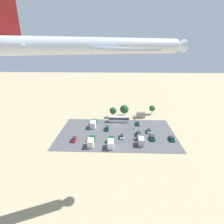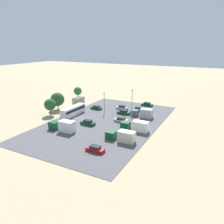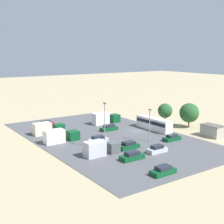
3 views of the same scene
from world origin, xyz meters
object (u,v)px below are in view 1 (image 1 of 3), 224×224
at_px(parked_car_6, 107,128).
at_px(parked_truck_3, 111,143).
at_px(parked_car_7, 152,138).
at_px(parked_truck_0, 91,142).
at_px(parked_car_2, 149,131).
at_px(parked_truck_2, 93,124).
at_px(parked_car_4, 172,139).
at_px(parked_car_1, 139,134).
at_px(parked_truck_1, 141,140).
at_px(parked_car_5, 122,136).
at_px(airplane, 106,46).
at_px(parked_car_3, 74,139).
at_px(parked_car_0, 137,123).
at_px(bus, 119,119).
at_px(shed_building, 141,115).

bearing_deg(parked_car_6, parked_truck_3, 99.51).
xyz_separation_m(parked_car_7, parked_truck_0, (26.95, 5.52, 0.68)).
xyz_separation_m(parked_car_2, parked_truck_2, (27.94, -5.75, 0.84)).
distance_m(parked_car_4, parked_car_7, 8.58).
relative_size(parked_car_1, parked_car_6, 0.99).
height_order(parked_car_7, parked_truck_2, parked_truck_2).
bearing_deg(parked_truck_2, parked_car_6, -25.37).
xyz_separation_m(parked_car_4, parked_truck_1, (14.22, 3.31, 0.76)).
bearing_deg(parked_car_7, parked_car_2, 94.20).
height_order(parked_car_5, airplane, airplane).
distance_m(parked_car_3, parked_car_4, 43.76).
relative_size(parked_truck_1, parked_truck_3, 0.91).
distance_m(parked_car_6, parked_truck_0, 15.75).
bearing_deg(parked_car_0, airplane, -106.68).
bearing_deg(parked_truck_1, parked_car_7, 32.36).
bearing_deg(bus, parked_truck_1, 22.58).
bearing_deg(parked_car_4, airplane, 46.57).
bearing_deg(parked_car_7, parked_truck_1, -147.64).
distance_m(parked_car_2, parked_car_7, 6.84).
bearing_deg(parked_car_3, parked_car_5, -170.92).
bearing_deg(parked_car_7, airplane, -122.62).
relative_size(parked_car_3, parked_car_5, 0.99).
bearing_deg(parked_car_1, shed_building, 80.86).
bearing_deg(parked_truck_3, parked_car_6, 99.51).
height_order(parked_car_3, parked_truck_3, parked_truck_3).
relative_size(bus, parked_truck_1, 1.52).
height_order(shed_building, parked_car_2, shed_building).
bearing_deg(shed_building, parked_car_1, 80.86).
height_order(parked_car_0, airplane, airplane).
distance_m(parked_car_6, airplane, 54.23).
height_order(parked_car_0, parked_car_1, parked_car_1).
height_order(parked_car_1, parked_truck_0, parked_truck_0).
bearing_deg(shed_building, bus, 28.61).
relative_size(parked_car_3, parked_truck_3, 0.55).
relative_size(parked_car_3, airplane, 0.11).
distance_m(parked_car_1, parked_truck_1, 7.29).
bearing_deg(parked_car_1, parked_car_7, -32.34).
bearing_deg(parked_truck_2, airplane, -76.37).
xyz_separation_m(shed_building, parked_car_7, (-2.18, 26.19, -0.71)).
xyz_separation_m(parked_car_0, airplane, (13.32, 44.45, 38.86)).
bearing_deg(parked_car_5, bus, 94.53).
relative_size(shed_building, parked_car_4, 1.14).
bearing_deg(parked_car_5, parked_truck_1, -29.92).
distance_m(parked_car_4, parked_car_6, 31.04).
height_order(parked_truck_0, parked_truck_1, parked_truck_1).
distance_m(bus, parked_car_2, 19.13).
bearing_deg(parked_car_2, airplane, 63.28).
bearing_deg(parked_car_6, parked_car_1, 160.54).
xyz_separation_m(parked_truck_0, parked_truck_2, (1.49, -18.09, 0.13)).
bearing_deg(parked_car_2, parked_car_5, 23.71).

